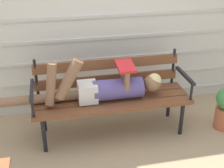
{
  "coord_description": "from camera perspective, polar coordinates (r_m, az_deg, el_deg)",
  "views": [
    {
      "loc": [
        -0.6,
        -2.8,
        2.08
      ],
      "look_at": [
        0.0,
        0.05,
        0.62
      ],
      "focal_mm": 49.26,
      "sensor_mm": 36.0,
      "label": 1
    }
  ],
  "objects": [
    {
      "name": "reclining_person",
      "position": [
        3.26,
        -1.7,
        -0.7
      ],
      "size": [
        1.75,
        0.25,
        0.53
      ],
      "color": "#514784"
    },
    {
      "name": "house_siding",
      "position": [
        3.69,
        -2.09,
        10.59
      ],
      "size": [
        4.37,
        0.08,
        2.12
      ],
      "color": "beige",
      "rests_on": "ground"
    },
    {
      "name": "ground_plane",
      "position": [
        3.54,
        0.17,
        -9.33
      ],
      "size": [
        12.0,
        12.0,
        0.0
      ],
      "primitive_type": "plane",
      "color": "tan"
    },
    {
      "name": "park_bench",
      "position": [
        3.39,
        -0.25,
        -1.56
      ],
      "size": [
        1.71,
        0.51,
        0.86
      ],
      "color": "brown",
      "rests_on": "ground"
    }
  ]
}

